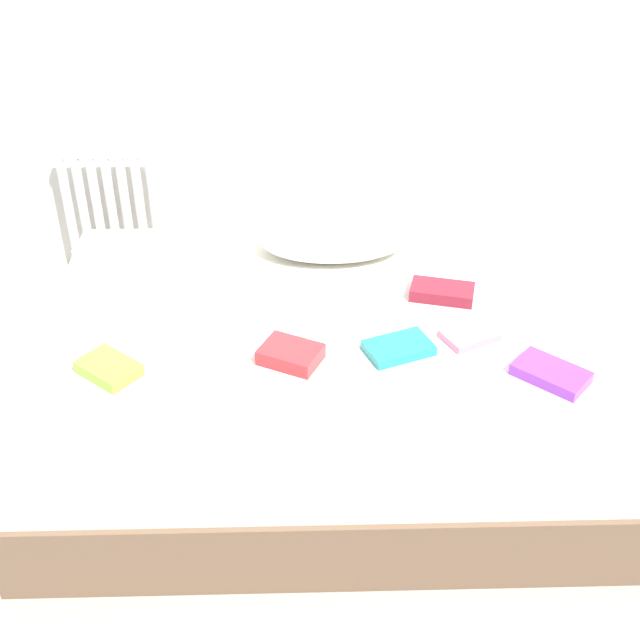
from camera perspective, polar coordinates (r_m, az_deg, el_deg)
name	(u,v)px	position (r m, az deg, el deg)	size (l,w,h in m)	color
ground_plane	(320,430)	(3.19, 0.02, -7.67)	(8.00, 8.00, 0.00)	#9E998E
bed	(320,380)	(3.03, 0.02, -4.18)	(2.00, 1.50, 0.50)	brown
radiator	(111,205)	(4.08, -14.32, 7.78)	(0.45, 0.04, 0.56)	white
pillow	(333,239)	(3.27, 0.88, 5.68)	(0.58, 0.32, 0.14)	white
textbook_purple	(551,373)	(2.72, 15.76, -3.60)	(0.23, 0.14, 0.04)	purple
textbook_teal	(399,348)	(2.75, 5.49, -1.93)	(0.22, 0.14, 0.03)	teal
textbook_maroon	(442,292)	(3.05, 8.49, 1.95)	(0.23, 0.12, 0.05)	maroon
textbook_red	(291,354)	(2.69, -2.05, -2.40)	(0.19, 0.14, 0.05)	red
textbook_pink	(469,335)	(2.84, 10.35, -1.06)	(0.18, 0.13, 0.03)	pink
textbook_lime	(109,368)	(2.72, -14.48, -3.28)	(0.19, 0.13, 0.04)	#8CC638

